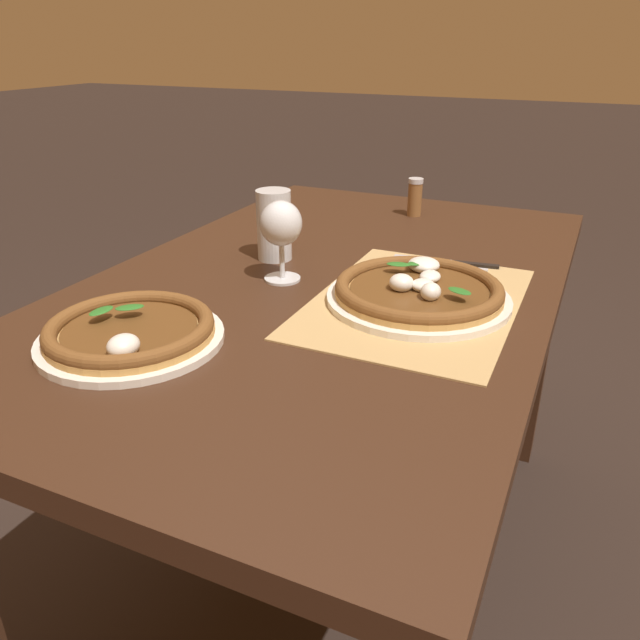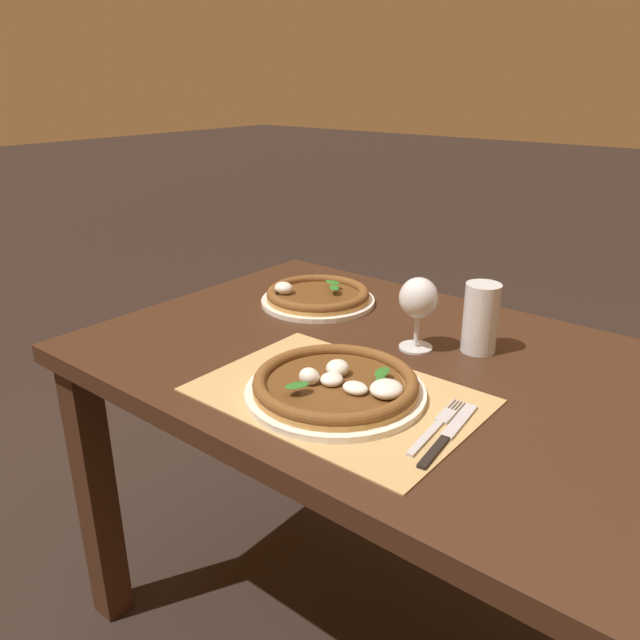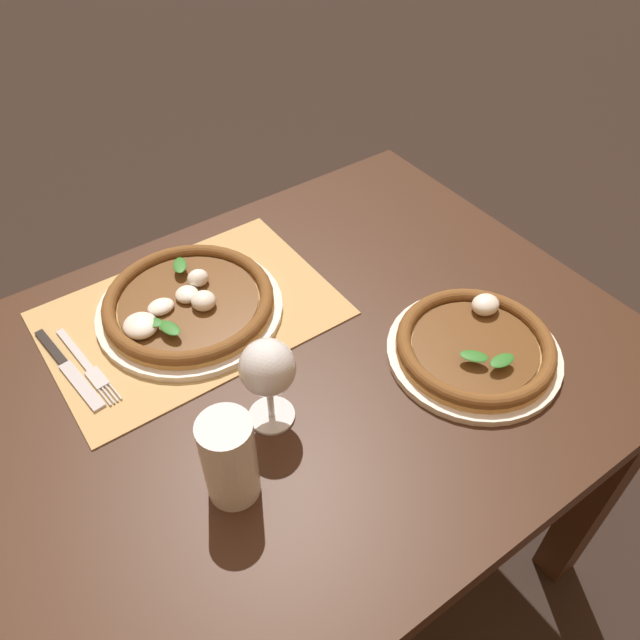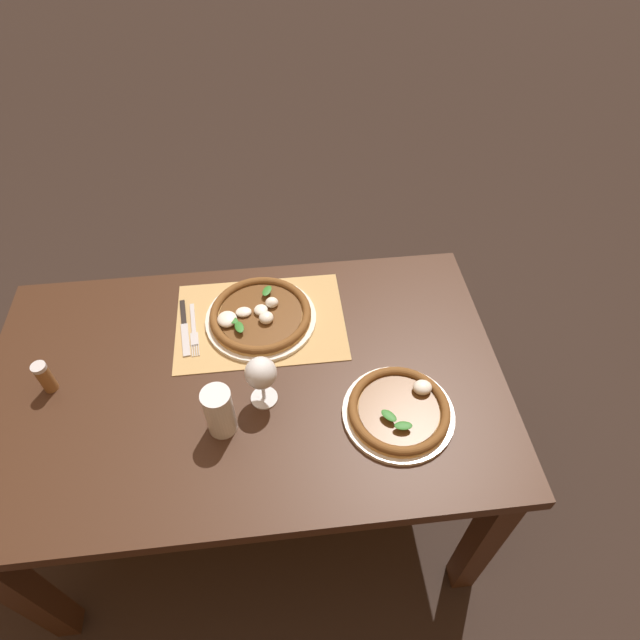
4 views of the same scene
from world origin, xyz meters
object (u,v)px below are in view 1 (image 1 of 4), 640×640
pizza_near (419,291)px  wine_glass (281,227)px  pepper_shaker (415,197)px  knife (445,262)px  fork (437,265)px  pint_glass (274,226)px  pizza_far (130,332)px

pizza_near → wine_glass: wine_glass is taller
pepper_shaker → wine_glass: bearing=170.3°
wine_glass → knife: 0.36m
fork → pint_glass: bearing=104.8°
fork → pepper_shaker: size_ratio=2.07×
pizza_near → pizza_far: size_ratio=1.14×
wine_glass → pepper_shaker: wine_glass is taller
pizza_far → fork: (0.53, -0.34, -0.01)m
pizza_near → pizza_far: 0.49m
pizza_near → pepper_shaker: 0.58m
pizza_far → pint_glass: bearing=-1.7°
pizza_far → knife: 0.66m
fork → pepper_shaker: (0.36, 0.16, 0.04)m
fork → knife: 0.03m
pizza_near → pepper_shaker: bearing=17.5°
pint_glass → fork: pint_glass is taller
knife → pizza_far: bearing=147.8°
pizza_far → wine_glass: wine_glass is taller
pizza_near → pint_glass: 0.36m
pizza_far → pizza_near: bearing=-46.7°
fork → pepper_shaker: 0.40m
pizza_far → knife: pizza_far is taller
pizza_near → knife: size_ratio=1.50×
pint_glass → pizza_near: bearing=-107.2°
pizza_near → pint_glass: bearing=72.8°
wine_glass → knife: bearing=-50.4°
wine_glass → fork: 0.33m
fork → pizza_far: bearing=147.3°
fork → knife: (0.03, -0.01, 0.00)m
wine_glass → fork: (0.19, -0.25, -0.10)m
pizza_near → knife: pizza_near is taller
wine_glass → pepper_shaker: (0.56, -0.10, -0.06)m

